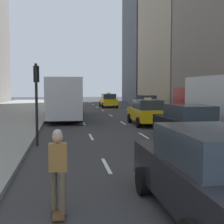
{
  "coord_description": "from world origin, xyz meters",
  "views": [
    {
      "loc": [
        -1.52,
        -1.98,
        2.58
      ],
      "look_at": [
        0.95,
        14.32,
        1.26
      ],
      "focal_mm": 50.0,
      "sensor_mm": 36.0,
      "label": 1
    }
  ],
  "objects": [
    {
      "name": "taxi_lead",
      "position": [
        4.0,
        18.59,
        0.88
      ],
      "size": [
        2.02,
        4.4,
        1.87
      ],
      "color": "yellow",
      "rests_on": "ground"
    },
    {
      "name": "taxi_third",
      "position": [
        4.0,
        37.48,
        0.88
      ],
      "size": [
        2.02,
        4.4,
        1.87
      ],
      "color": "yellow",
      "rests_on": "ground"
    },
    {
      "name": "city_bus",
      "position": [
        -1.61,
        24.43,
        1.79
      ],
      "size": [
        2.8,
        11.61,
        3.25
      ],
      "color": "silver",
      "rests_on": "ground"
    },
    {
      "name": "sedan_silver_behind",
      "position": [
        1.2,
        3.59,
        0.91
      ],
      "size": [
        2.02,
        4.81,
        1.8
      ],
      "color": "black",
      "rests_on": "ground"
    },
    {
      "name": "sidewalk_left",
      "position": [
        -7.0,
        27.0,
        0.07
      ],
      "size": [
        8.0,
        66.0,
        0.15
      ],
      "primitive_type": "cube",
      "color": "gray",
      "rests_on": "ground"
    },
    {
      "name": "traffic_light_pole",
      "position": [
        -2.75,
        12.08,
        2.41
      ],
      "size": [
        0.24,
        0.42,
        3.6
      ],
      "color": "black",
      "rests_on": "ground"
    },
    {
      "name": "lane_markings",
      "position": [
        2.6,
        23.0,
        0.01
      ],
      "size": [
        5.72,
        56.0,
        0.01
      ],
      "color": "white",
      "rests_on": "ground"
    },
    {
      "name": "box_truck",
      "position": [
        6.8,
        13.91,
        1.71
      ],
      "size": [
        2.58,
        8.4,
        3.15
      ],
      "color": "maroon",
      "rests_on": "ground"
    },
    {
      "name": "taxi_second",
      "position": [
        6.8,
        29.56,
        0.88
      ],
      "size": [
        2.02,
        4.4,
        1.87
      ],
      "color": "yellow",
      "rests_on": "ground"
    },
    {
      "name": "sedan_black_near",
      "position": [
        4.0,
        11.51,
        0.91
      ],
      "size": [
        2.02,
        4.9,
        1.78
      ],
      "color": "black",
      "rests_on": "ground"
    },
    {
      "name": "skateboarder",
      "position": [
        -1.67,
        4.23,
        0.96
      ],
      "size": [
        0.36,
        0.8,
        1.75
      ],
      "color": "brown",
      "rests_on": "ground"
    }
  ]
}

